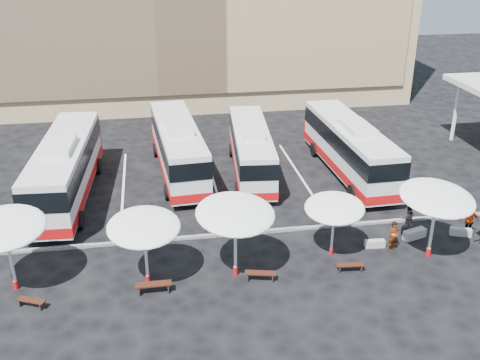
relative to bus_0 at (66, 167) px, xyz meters
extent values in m
plane|color=black|center=(9.33, -6.98, -2.09)|extent=(120.00, 120.00, 0.00)
cylinder|color=silver|center=(29.33, 6.02, 0.31)|extent=(0.30, 0.30, 4.80)
cube|color=black|center=(9.33, -6.48, -2.02)|extent=(34.00, 0.25, 0.15)
cube|color=white|center=(-2.67, 1.02, -2.09)|extent=(0.15, 12.00, 0.01)
cube|color=white|center=(3.33, 1.02, -2.09)|extent=(0.15, 12.00, 0.01)
cube|color=white|center=(9.33, 1.02, -2.09)|extent=(0.15, 12.00, 0.01)
cube|color=white|center=(15.33, 1.02, -2.09)|extent=(0.15, 12.00, 0.01)
cube|color=white|center=(21.33, 1.02, -2.09)|extent=(0.15, 12.00, 0.01)
cube|color=silver|center=(0.00, -0.01, -0.02)|extent=(3.43, 12.92, 3.19)
cube|color=black|center=(0.00, -0.01, 0.62)|extent=(3.50, 12.98, 1.17)
cube|color=red|center=(0.00, -0.01, -1.19)|extent=(3.50, 12.98, 0.59)
cube|color=red|center=(0.38, 6.36, -0.82)|extent=(2.73, 0.38, 1.49)
cube|color=silver|center=(-0.07, -1.08, 1.79)|extent=(1.89, 3.29, 0.43)
cylinder|color=black|center=(-1.10, 3.79, -1.56)|extent=(0.44, 1.09, 1.06)
cylinder|color=black|center=(1.55, 3.63, -1.56)|extent=(0.44, 1.09, 1.06)
cylinder|color=black|center=(-1.59, -4.19, -1.56)|extent=(0.44, 1.09, 1.06)
cylinder|color=black|center=(1.07, -4.35, -1.56)|extent=(0.44, 1.09, 1.06)
cube|color=silver|center=(7.14, 2.79, -0.13)|extent=(3.33, 12.23, 3.02)
cube|color=black|center=(7.14, 2.79, 0.47)|extent=(3.40, 12.29, 1.11)
cube|color=red|center=(7.14, 2.79, -1.24)|extent=(3.40, 12.29, 0.55)
cube|color=red|center=(6.73, 8.82, -0.89)|extent=(2.59, 0.38, 1.41)
cube|color=silver|center=(7.21, 1.79, 1.58)|extent=(1.81, 3.12, 0.40)
cylinder|color=black|center=(5.65, 6.22, -1.59)|extent=(0.42, 1.03, 1.01)
cylinder|color=black|center=(8.16, 6.39, -1.59)|extent=(0.42, 1.03, 1.01)
cylinder|color=black|center=(6.16, -1.31, -1.59)|extent=(0.42, 1.03, 1.01)
cylinder|color=black|center=(8.67, -1.14, -1.59)|extent=(0.42, 1.03, 1.01)
cube|color=silver|center=(12.09, 2.01, -0.29)|extent=(3.31, 11.26, 2.77)
cube|color=black|center=(12.09, 2.01, 0.26)|extent=(3.37, 11.32, 1.02)
cube|color=red|center=(12.09, 2.01, -1.31)|extent=(3.37, 11.32, 0.51)
cube|color=red|center=(12.59, 7.53, -0.98)|extent=(2.37, 0.40, 1.29)
cube|color=silver|center=(12.00, 1.09, 1.28)|extent=(1.73, 2.90, 0.37)
cylinder|color=black|center=(11.23, 5.34, -1.63)|extent=(0.41, 0.95, 0.92)
cylinder|color=black|center=(13.53, 5.13, -1.63)|extent=(0.41, 0.95, 0.92)
cylinder|color=black|center=(10.60, -1.57, -1.63)|extent=(0.41, 0.95, 0.92)
cylinder|color=black|center=(12.90, -1.78, -1.63)|extent=(0.41, 0.95, 0.92)
cube|color=silver|center=(18.73, 0.83, -0.11)|extent=(2.94, 12.31, 3.06)
cube|color=black|center=(18.73, 0.83, 0.51)|extent=(3.00, 12.37, 1.12)
cube|color=red|center=(18.73, 0.83, -1.23)|extent=(3.00, 12.37, 0.56)
cube|color=red|center=(18.54, 6.94, -0.87)|extent=(2.62, 0.29, 1.43)
cube|color=silver|center=(18.76, -0.19, 1.63)|extent=(1.73, 3.11, 0.41)
cylinder|color=black|center=(17.34, 4.35, -1.58)|extent=(0.39, 1.03, 1.02)
cylinder|color=black|center=(19.89, 4.43, -1.58)|extent=(0.39, 1.03, 1.02)
cylinder|color=black|center=(17.59, -3.29, -1.58)|extent=(0.39, 1.03, 1.02)
cylinder|color=black|center=(20.13, -3.21, -1.58)|extent=(0.39, 1.03, 1.02)
cylinder|color=silver|center=(-1.38, -9.86, -0.47)|extent=(0.16, 0.16, 3.24)
cylinder|color=red|center=(-1.38, -9.86, -1.88)|extent=(0.25, 0.25, 0.43)
ellipsoid|color=white|center=(-1.38, -9.86, 1.20)|extent=(3.87, 3.91, 1.11)
cylinder|color=silver|center=(4.80, -10.36, -0.59)|extent=(0.16, 0.16, 3.01)
cylinder|color=red|center=(4.80, -10.36, -1.89)|extent=(0.25, 0.25, 0.40)
ellipsoid|color=white|center=(4.80, -10.36, 0.97)|extent=(3.83, 3.87, 1.03)
cylinder|color=silver|center=(9.06, -10.37, -0.43)|extent=(0.19, 0.19, 3.33)
cylinder|color=red|center=(9.06, -10.37, -1.87)|extent=(0.29, 0.29, 0.44)
ellipsoid|color=white|center=(9.06, -10.37, 1.29)|extent=(4.57, 4.60, 1.14)
cylinder|color=silver|center=(14.29, -9.32, -0.75)|extent=(0.17, 0.17, 2.69)
cylinder|color=red|center=(14.29, -9.32, -1.91)|extent=(0.26, 0.26, 0.36)
ellipsoid|color=white|center=(14.29, -9.32, 0.64)|extent=(4.02, 4.04, 0.92)
cylinder|color=silver|center=(19.24, -10.28, -0.44)|extent=(0.19, 0.19, 3.31)
cylinder|color=red|center=(19.24, -10.28, -1.87)|extent=(0.30, 0.30, 0.44)
ellipsoid|color=white|center=(19.24, -10.28, 1.28)|extent=(4.60, 4.63, 1.14)
cube|color=black|center=(-0.39, -11.48, -1.72)|extent=(1.35, 0.86, 0.05)
cube|color=black|center=(-0.88, -11.26, -1.92)|extent=(0.19, 0.33, 0.35)
cube|color=black|center=(0.09, -11.69, -1.92)|extent=(0.19, 0.33, 0.35)
cube|color=black|center=(5.05, -11.26, -1.61)|extent=(1.68, 0.46, 0.07)
cube|color=black|center=(4.38, -11.25, -1.87)|extent=(0.07, 0.42, 0.45)
cube|color=black|center=(5.72, -11.26, -1.87)|extent=(0.07, 0.42, 0.45)
cube|color=black|center=(10.16, -11.08, -1.66)|extent=(1.55, 0.74, 0.06)
cube|color=black|center=(9.57, -10.94, -1.89)|extent=(0.15, 0.38, 0.40)
cube|color=black|center=(10.74, -11.22, -1.89)|extent=(0.15, 0.38, 0.40)
cube|color=black|center=(14.71, -11.03, -1.70)|extent=(1.40, 0.49, 0.05)
cube|color=black|center=(14.16, -10.98, -1.91)|extent=(0.09, 0.35, 0.37)
cube|color=black|center=(15.25, -11.08, -1.91)|extent=(0.09, 0.35, 0.37)
cube|color=#979791|center=(16.83, -8.98, -1.90)|extent=(1.08, 0.43, 0.40)
cube|color=#979791|center=(19.33, -8.42, -1.84)|extent=(1.41, 0.82, 0.50)
cube|color=#979791|center=(22.00, -8.55, -1.88)|extent=(1.20, 0.78, 0.43)
imported|color=black|center=(17.62, -9.43, -1.25)|extent=(0.69, 0.53, 1.69)
imported|color=black|center=(19.24, -7.64, -1.29)|extent=(0.90, 0.77, 1.61)
imported|color=black|center=(22.39, -8.56, -1.21)|extent=(1.09, 0.59, 1.77)
camera|label=1|loc=(5.49, -33.44, 13.43)|focal=42.00mm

